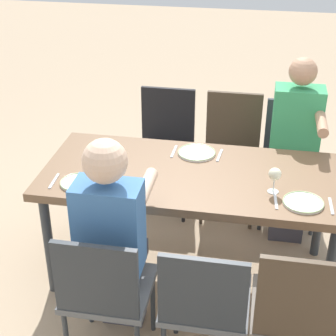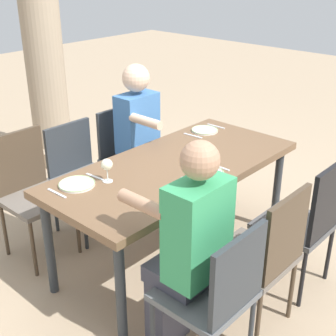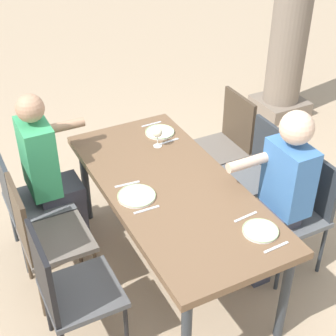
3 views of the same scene
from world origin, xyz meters
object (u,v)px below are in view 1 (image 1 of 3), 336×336
chair_west_north (298,311)px  chair_mid_south (231,148)px  plate_2 (78,182)px  chair_west_south (291,154)px  dining_table (192,182)px  chair_mid_north (205,301)px  plate_1 (197,153)px  wine_glass_0 (275,175)px  diner_man_white (114,237)px  plate_0 (303,202)px  chair_east_north (105,289)px  diner_woman_green (295,145)px  chair_east_south (165,143)px

chair_west_north → chair_mid_south: 1.75m
chair_mid_south → chair_west_north: bearing=104.9°
plate_2 → chair_west_south: bearing=-139.5°
dining_table → chair_mid_south: (-0.19, -0.84, -0.16)m
chair_mid_north → plate_2: size_ratio=4.08×
plate_2 → plate_1: bearing=-141.4°
dining_table → wine_glass_0: wine_glass_0 is taller
diner_man_white → plate_0: 1.06m
diner_man_white → plate_0: size_ratio=5.69×
chair_mid_north → dining_table: bearing=-77.5°
chair_mid_south → plate_2: 1.40m
dining_table → chair_west_south: chair_west_south is taller
chair_mid_north → wine_glass_0: bearing=-113.4°
chair_west_north → chair_mid_north: size_ratio=1.06×
dining_table → chair_west_north: bearing=127.0°
dining_table → plate_0: (-0.65, 0.24, 0.08)m
chair_east_north → diner_woman_green: size_ratio=0.67×
chair_mid_north → plate_0: (-0.47, -0.60, 0.26)m
dining_table → diner_man_white: diner_man_white is taller
chair_mid_south → diner_woman_green: 0.52m
dining_table → diner_woman_green: 0.91m
chair_east_north → diner_woman_green: 1.78m
diner_woman_green → plate_0: 0.89m
plate_0 → chair_east_south: bearing=-47.9°
wine_glass_0 → plate_2: size_ratio=0.72×
chair_mid_south → diner_woman_green: size_ratio=0.71×
chair_mid_south → plate_1: size_ratio=3.77×
chair_east_south → plate_2: chair_east_south is taller
chair_west_south → plate_1: bearing=42.4°
diner_woman_green → dining_table: bearing=45.3°
chair_mid_south → chair_east_north: 1.76m
chair_west_north → chair_east_south: chair_east_south is taller
chair_west_south → diner_woman_green: size_ratio=0.69×
plate_2 → chair_east_north: bearing=118.5°
chair_mid_south → plate_1: chair_mid_south is taller
chair_mid_south → chair_east_north: chair_mid_south is taller
chair_mid_north → wine_glass_0: 0.84m
chair_west_north → chair_mid_north: chair_west_north is taller
chair_west_north → diner_man_white: (0.96, -0.20, 0.17)m
wine_glass_0 → chair_east_south: bearing=-50.4°
chair_mid_north → diner_woman_green: diner_woman_green is taller
chair_mid_south → chair_east_north: bearing=73.1°
plate_0 → wine_glass_0: bearing=-31.1°
chair_west_south → diner_man_white: diner_man_white is taller
chair_west_south → diner_man_white: size_ratio=0.70×
dining_table → chair_west_south: (-0.63, -0.84, -0.17)m
chair_mid_north → plate_2: 1.05m
chair_west_north → plate_2: bearing=-24.8°
diner_woman_green → wine_glass_0: size_ratio=8.44×
plate_0 → dining_table: bearing=-20.1°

